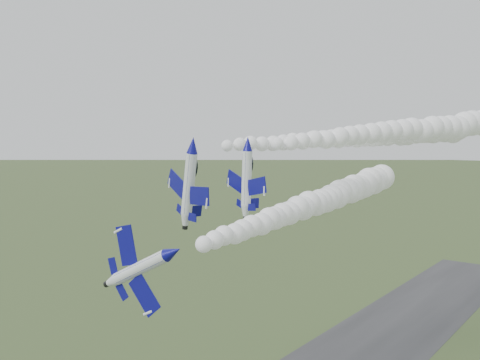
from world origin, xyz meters
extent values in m
cylinder|color=white|center=(8.55, -0.82, 33.76)|extent=(2.36, 7.62, 1.80)
cone|color=navy|center=(8.90, -5.54, 33.76)|extent=(1.94, 2.10, 1.80)
cone|color=white|center=(8.20, 3.73, 33.76)|extent=(1.91, 1.74, 1.80)
cylinder|color=black|center=(8.14, 4.62, 33.76)|extent=(0.95, 0.60, 0.91)
ellipsoid|color=black|center=(9.14, -2.71, 33.99)|extent=(1.39, 2.66, 1.20)
cube|color=navy|center=(7.19, -0.20, 36.11)|extent=(2.09, 2.28, 3.74)
cube|color=navy|center=(9.56, -0.02, 31.30)|extent=(2.09, 2.28, 3.74)
cube|color=navy|center=(7.63, 2.88, 35.05)|extent=(0.94, 1.05, 1.64)
cube|color=navy|center=(8.89, 2.97, 32.48)|extent=(0.94, 1.05, 1.64)
cube|color=navy|center=(9.32, 2.79, 34.28)|extent=(1.91, 1.56, 0.97)
cylinder|color=white|center=(-7.76, 20.12, 43.61)|extent=(4.51, 9.38, 1.93)
cone|color=navy|center=(-9.44, 14.56, 43.61)|extent=(2.54, 2.87, 1.93)
cone|color=white|center=(-6.14, 25.47, 43.61)|extent=(2.42, 2.45, 1.93)
cylinder|color=black|center=(-5.82, 26.52, 43.61)|extent=(1.13, 0.91, 0.98)
ellipsoid|color=black|center=(-8.33, 17.82, 44.22)|extent=(2.15, 3.40, 1.29)
cube|color=navy|center=(-10.63, 21.90, 44.08)|extent=(5.53, 3.96, 1.11)
cube|color=navy|center=(-4.45, 20.03, 42.83)|extent=(5.53, 3.96, 1.11)
cube|color=navy|center=(-8.08, 25.03, 43.95)|extent=(2.43, 1.78, 0.53)
cube|color=navy|center=(-4.78, 24.03, 43.28)|extent=(2.43, 1.78, 0.53)
cube|color=navy|center=(-6.24, 24.20, 45.01)|extent=(1.07, 1.85, 2.39)
cylinder|color=white|center=(1.85, 20.48, 43.90)|extent=(3.89, 7.47, 1.40)
cone|color=navy|center=(0.23, 16.07, 43.90)|extent=(1.99, 2.31, 1.40)
cone|color=white|center=(3.42, 24.72, 43.90)|extent=(1.86, 1.98, 1.40)
cylinder|color=black|center=(3.73, 25.55, 43.90)|extent=(0.85, 0.74, 0.71)
ellipsoid|color=black|center=(1.22, 18.68, 44.40)|extent=(1.76, 2.72, 0.93)
cube|color=navy|center=(-0.40, 22.07, 43.91)|extent=(4.56, 3.41, 0.34)
cube|color=navy|center=(4.58, 20.23, 43.63)|extent=(4.56, 3.41, 0.34)
cube|color=navy|center=(1.82, 24.46, 43.98)|extent=(2.00, 1.53, 0.18)
cube|color=navy|center=(4.47, 23.48, 43.83)|extent=(2.00, 1.53, 0.18)
cube|color=navy|center=(3.13, 23.75, 45.05)|extent=(0.69, 1.40, 1.95)
camera|label=1|loc=(44.40, -37.50, 44.99)|focal=40.00mm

